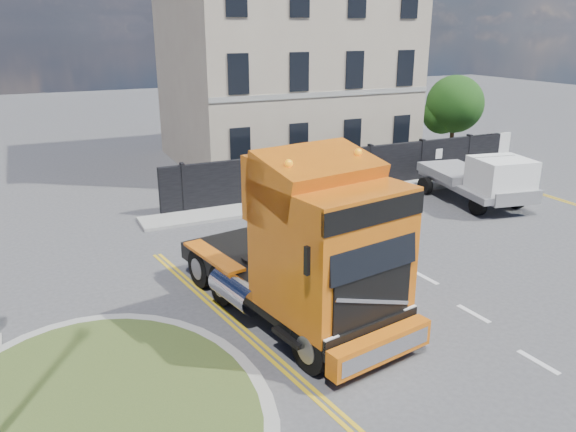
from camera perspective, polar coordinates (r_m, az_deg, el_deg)
ground at (r=16.53m, az=4.78°, el=-7.56°), size 120.00×120.00×0.00m
traffic_island at (r=12.16m, az=-18.68°, el=-18.78°), size 6.80×6.80×0.17m
hoarding_fence at (r=26.70m, az=7.47°, el=4.85°), size 18.80×0.25×2.00m
georgian_building at (r=32.30m, az=-0.44°, el=15.93°), size 12.30×10.30×12.80m
tree at (r=33.43m, az=16.29°, el=10.61°), size 3.20×3.20×4.80m
pavement_far at (r=25.92m, az=7.42°, el=2.28°), size 20.00×1.60×0.12m
truck at (r=13.83m, az=2.47°, el=-3.81°), size 4.00×7.81×4.46m
flatbed_pickup at (r=25.04m, az=19.69°, el=3.49°), size 3.04×5.71×2.25m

